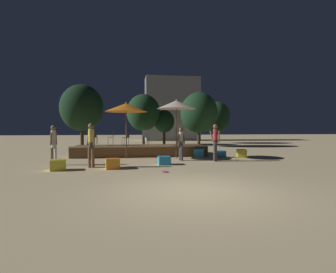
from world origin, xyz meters
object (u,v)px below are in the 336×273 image
person_3 (215,140)px  bistro_chair_1 (94,136)px  patio_umbrella_1 (176,105)px  background_tree_4 (199,113)px  patio_umbrella_0 (126,108)px  background_tree_0 (216,117)px  bistro_chair_0 (146,136)px  cube_seat_5 (242,153)px  person_2 (91,143)px  person_1 (181,143)px  cube_seat_1 (221,154)px  cube_seat_2 (164,160)px  cube_seat_0 (58,165)px  cube_seat_4 (199,153)px  cube_seat_3 (113,164)px  background_tree_2 (143,113)px  bistro_chair_2 (127,136)px  frisbee_disc (165,172)px  bistro_chair_3 (112,136)px  background_tree_1 (82,108)px  person_0 (54,143)px  background_tree_3 (164,121)px

person_3 → bistro_chair_1: size_ratio=2.10×
patio_umbrella_1 → background_tree_4: 9.82m
patio_umbrella_0 → background_tree_0: bearing=54.3°
patio_umbrella_0 → bistro_chair_0: size_ratio=3.47×
cube_seat_5 → person_2: person_2 is taller
person_1 → cube_seat_1: bearing=93.6°
patio_umbrella_1 → bistro_chair_0: (-1.61, 1.69, -1.78)m
cube_seat_2 → person_1: (1.07, 1.38, 0.74)m
cube_seat_0 → bistro_chair_1: (0.65, 6.00, 1.00)m
cube_seat_4 → cube_seat_3: bearing=-141.9°
patio_umbrella_1 → cube_seat_1: (2.65, 0.03, -2.80)m
cube_seat_1 → cube_seat_4: 1.29m
bistro_chair_0 → person_3: bearing=155.4°
bistro_chair_1 → background_tree_2: 10.51m
person_2 → cube_seat_1: bearing=156.5°
patio_umbrella_1 → bistro_chair_2: bearing=150.8°
person_2 → background_tree_2: background_tree_2 is taller
cube_seat_0 → person_1: bearing=23.2°
cube_seat_3 → bistro_chair_1: bearing=104.0°
person_3 → frisbee_disc: (-3.01, -2.92, -1.04)m
person_1 → person_2: size_ratio=0.90×
patio_umbrella_1 → cube_seat_3: (-3.32, -3.38, -2.78)m
cube_seat_4 → background_tree_0: (5.72, 13.58, 2.68)m
background_tree_0 → cube_seat_0: bearing=-125.9°
cube_seat_4 → bistro_chair_3: 5.59m
person_2 → bistro_chair_1: person_2 is taller
cube_seat_0 → cube_seat_3: bearing=1.9°
bistro_chair_2 → bistro_chair_3: 1.29m
cube_seat_0 → bistro_chair_0: size_ratio=0.75×
cube_seat_4 → bistro_chair_3: bearing=157.3°
person_1 → cube_seat_0: bearing=-86.5°
patio_umbrella_0 → person_3: 5.13m
bistro_chair_1 → bistro_chair_3: 1.12m
patio_umbrella_0 → frisbee_disc: patio_umbrella_0 is taller
cube_seat_0 → person_2: 1.59m
person_3 → background_tree_4: size_ratio=0.38×
bistro_chair_3 → background_tree_4: 10.16m
bistro_chair_2 → background_tree_0: bearing=165.0°
background_tree_0 → background_tree_1: background_tree_1 is taller
background_tree_1 → background_tree_2: background_tree_1 is taller
bistro_chair_2 → background_tree_4: background_tree_4 is taller
cube_seat_5 → bistro_chair_0: bistro_chair_0 is taller
cube_seat_0 → frisbee_disc: size_ratio=2.44×
person_3 → bistro_chair_2: bearing=-87.5°
background_tree_2 → cube_seat_1: bearing=-72.7°
cube_seat_2 → person_2: (-3.21, -0.39, 0.87)m
person_0 → person_3: bearing=-157.4°
person_3 → background_tree_3: 14.05m
cube_seat_4 → bistro_chair_0: (-3.01, 1.38, 0.97)m
person_0 → frisbee_disc: size_ratio=6.58×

